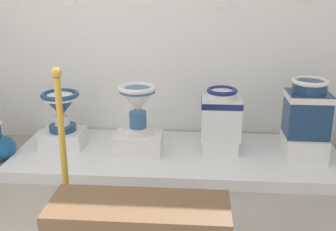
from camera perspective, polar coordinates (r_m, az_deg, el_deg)
display_platform at (r=3.63m, az=1.20°, el=-5.63°), size 2.75×1.00×0.09m
plinth_block_leftmost at (r=3.82m, az=-13.96°, el=-3.00°), size 0.36×0.30×0.14m
antique_toilet_leftmost at (r=3.73m, az=-14.31°, el=1.26°), size 0.33×0.33×0.34m
plinth_block_pale_glazed at (r=3.58m, az=-4.02°, el=-3.74°), size 0.40×0.28×0.17m
antique_toilet_pale_glazed at (r=3.47m, az=-4.15°, el=1.75°), size 0.32×0.32×0.42m
plinth_block_tall_cobalt at (r=3.66m, az=7.04°, el=-3.79°), size 0.30×0.33×0.11m
antique_toilet_tall_cobalt at (r=3.57m, az=7.21°, el=0.32°), size 0.34×0.29×0.43m
plinth_block_broad_patterned at (r=3.66m, az=17.85°, el=-3.93°), size 0.33×0.37×0.19m
antique_toilet_broad_patterned at (r=3.55m, az=18.38°, el=1.12°), size 0.34×0.30×0.47m
stanchion_post_near_left at (r=2.75m, az=-13.67°, el=-8.95°), size 0.28×0.28×1.03m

